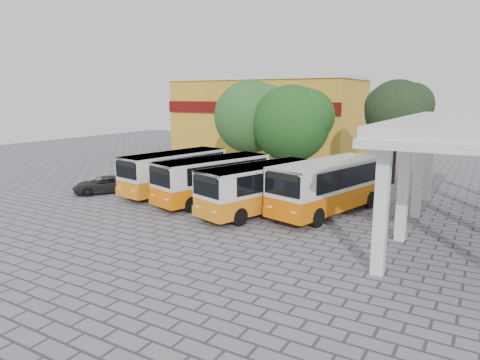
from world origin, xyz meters
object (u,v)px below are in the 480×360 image
Objects in this scene: parked_car at (104,185)px; bus_far_right at (329,183)px; bus_far_left at (175,170)px; bus_centre_left at (213,177)px; bus_centre_right at (260,186)px.

bus_far_right is at bearing 44.96° from parked_car.
bus_far_left is 0.93× the size of bus_far_right.
bus_far_left reaches higher than bus_centre_left.
bus_centre_left is 3.71m from bus_centre_right.
bus_centre_right reaches higher than parked_car.
parked_car is (-4.23, -2.30, -1.03)m from bus_far_left.
bus_far_right reaches higher than bus_centre_right.
bus_centre_right is 0.93× the size of bus_far_right.
bus_centre_left is (3.56, -0.76, -0.01)m from bus_far_left.
bus_far_right is (10.43, 0.37, 0.10)m from bus_far_left.
bus_centre_left is 2.02× the size of parked_car.
bus_centre_left is 8.00m from parked_car.
bus_centre_left reaches higher than parked_car.
bus_far_right reaches higher than parked_car.
bus_far_left is at bearing -175.20° from bus_centre_left.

